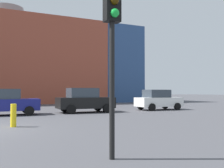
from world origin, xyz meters
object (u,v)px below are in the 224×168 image
parked_car_2 (6,102)px  parked_car_3 (85,100)px  traffic_light_near_right (112,29)px  bollard_yellow_0 (13,115)px  parked_car_4 (158,100)px

parked_car_2 → parked_car_3: bearing=0.0°
parked_car_3 → traffic_light_near_right: traffic_light_near_right is taller
parked_car_2 → parked_car_3: 5.25m
parked_car_2 → parked_car_3: parked_car_3 is taller
bollard_yellow_0 → parked_car_2: bearing=90.6°
parked_car_3 → bollard_yellow_0: size_ratio=4.14×
parked_car_4 → bollard_yellow_0: size_ratio=3.91×
parked_car_2 → traffic_light_near_right: 12.74m
parked_car_3 → bollard_yellow_0: (-5.18, -5.97, -0.39)m
parked_car_3 → bollard_yellow_0: 7.91m
parked_car_3 → traffic_light_near_right: size_ratio=1.02×
parked_car_4 → traffic_light_near_right: size_ratio=0.96×
parked_car_3 → traffic_light_near_right: 13.10m
parked_car_2 → bollard_yellow_0: size_ratio=3.94×
parked_car_2 → bollard_yellow_0: parked_car_2 is taller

